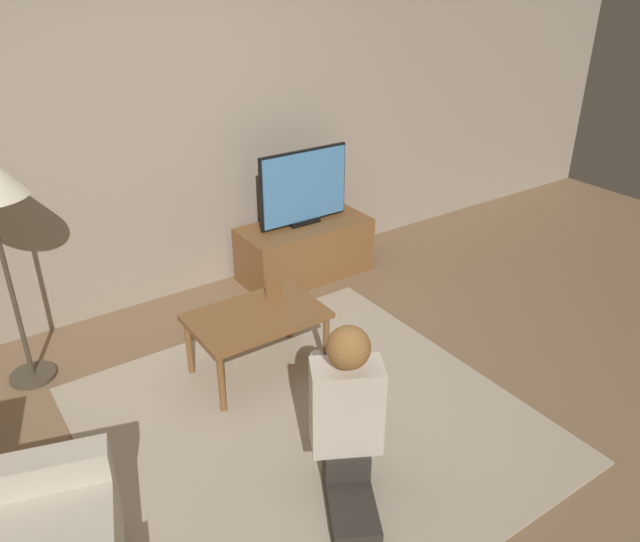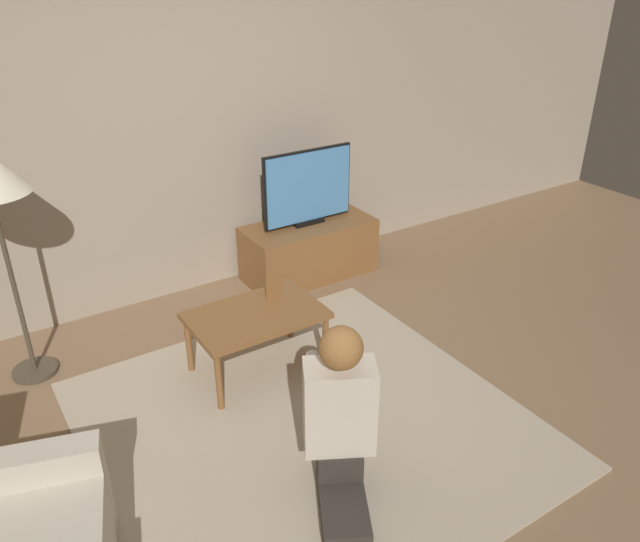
% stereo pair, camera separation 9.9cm
% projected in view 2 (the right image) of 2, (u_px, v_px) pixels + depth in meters
% --- Properties ---
extents(ground_plane, '(10.00, 10.00, 0.00)m').
position_uv_depth(ground_plane, '(307.00, 425.00, 3.58)').
color(ground_plane, '#896B4C').
extents(wall_back, '(10.00, 0.06, 2.60)m').
position_uv_depth(wall_back, '(162.00, 129.00, 4.43)').
color(wall_back, tan).
rests_on(wall_back, ground_plane).
extents(rug, '(2.32, 2.34, 0.02)m').
position_uv_depth(rug, '(307.00, 424.00, 3.58)').
color(rug, '#BCAD93').
rests_on(rug, ground_plane).
extents(tv_stand, '(1.07, 0.50, 0.46)m').
position_uv_depth(tv_stand, '(309.00, 249.00, 5.15)').
color(tv_stand, brown).
rests_on(tv_stand, ground_plane).
extents(tv, '(0.78, 0.08, 0.61)m').
position_uv_depth(tv, '(308.00, 187.00, 4.90)').
color(tv, black).
rests_on(tv, tv_stand).
extents(coffee_table, '(0.82, 0.53, 0.44)m').
position_uv_depth(coffee_table, '(256.00, 320.00, 3.87)').
color(coffee_table, brown).
rests_on(coffee_table, ground_plane).
extents(person_kneeling, '(0.62, 0.85, 0.93)m').
position_uv_depth(person_kneeling, '(340.00, 414.00, 2.95)').
color(person_kneeling, '#332D28').
rests_on(person_kneeling, rug).
extents(picture_frame, '(0.11, 0.01, 0.15)m').
position_uv_depth(picture_frame, '(273.00, 286.00, 4.00)').
color(picture_frame, brown).
rests_on(picture_frame, coffee_table).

